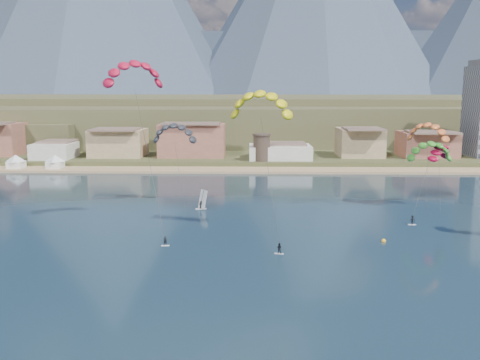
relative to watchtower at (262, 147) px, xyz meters
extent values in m
plane|color=black|center=(-5.00, -114.00, -6.37)|extent=(2400.00, 2400.00, 0.00)
cube|color=tan|center=(-5.00, -8.00, -6.12)|extent=(2200.00, 12.00, 0.90)
cube|color=#4C4829|center=(-5.00, 446.00, -6.37)|extent=(2200.00, 900.00, 4.00)
cube|color=brown|center=(35.00, 106.00, 3.13)|extent=(320.00, 150.00, 15.00)
cube|color=brown|center=(-45.00, 146.00, 4.63)|extent=(380.00, 170.00, 18.00)
cube|color=#2A3746|center=(-5.00, 786.00, 50.63)|extent=(2000.00, 200.00, 110.00)
cylinder|color=#47382D|center=(0.00, 0.00, -0.37)|extent=(5.20, 5.20, 8.00)
cylinder|color=#47382D|center=(0.00, 0.00, 3.93)|extent=(5.82, 5.82, 0.60)
cube|color=white|center=(-75.00, -8.00, -4.67)|extent=(4.50, 4.50, 2.00)
pyramid|color=white|center=(-75.00, -8.00, -1.67)|extent=(6.40, 6.40, 2.00)
cube|color=white|center=(-63.00, -8.00, -4.67)|extent=(4.50, 4.50, 2.00)
pyramid|color=white|center=(-63.00, -8.00, -1.67)|extent=(6.40, 6.40, 2.00)
cube|color=silver|center=(-16.81, -85.89, -6.33)|extent=(1.34, 0.52, 0.09)
imported|color=black|center=(-16.81, -85.89, -5.53)|extent=(0.58, 0.42, 1.51)
cylinder|color=#262626|center=(-20.06, -80.48, 6.65)|extent=(0.05, 0.05, 27.23)
cube|color=silver|center=(1.09, -89.66, -6.32)|extent=(1.47, 0.77, 0.09)
imported|color=black|center=(1.09, -89.66, -5.46)|extent=(0.92, 0.79, 1.62)
cylinder|color=#262626|center=(-0.26, -84.03, 4.13)|extent=(0.05, 0.05, 22.19)
cube|color=silver|center=(26.34, -71.72, -6.32)|extent=(1.47, 0.53, 0.10)
imported|color=black|center=(26.34, -71.72, -5.44)|extent=(1.11, 0.69, 1.66)
cylinder|color=#262626|center=(29.93, -64.67, -0.79)|extent=(0.05, 0.05, 18.22)
cylinder|color=#262626|center=(-19.53, -58.62, 0.51)|extent=(0.04, 0.04, 15.40)
cylinder|color=#262626|center=(32.18, -63.69, 0.93)|extent=(0.04, 0.04, 16.12)
cylinder|color=#262626|center=(35.88, -60.34, -1.22)|extent=(0.04, 0.04, 12.58)
cube|color=silver|center=(-13.57, -59.83, -6.31)|extent=(2.27, 0.73, 0.11)
imported|color=black|center=(-13.57, -59.83, -5.45)|extent=(0.81, 0.54, 1.62)
cube|color=white|center=(-13.20, -59.83, -4.29)|extent=(0.96, 2.47, 3.86)
sphere|color=#FFAF1A|center=(18.47, -82.88, -6.24)|extent=(0.76, 0.76, 0.76)
camera|label=1|loc=(-3.09, -167.26, 18.39)|focal=39.91mm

